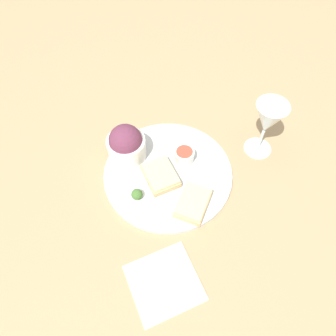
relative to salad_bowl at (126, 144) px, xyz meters
name	(u,v)px	position (x,y,z in m)	size (l,w,h in m)	color
ground_plane	(168,175)	(-0.09, -0.09, -0.06)	(4.00, 4.00, 0.00)	tan
dinner_plate	(168,174)	(-0.09, -0.09, -0.05)	(0.33, 0.33, 0.01)	silver
salad_bowl	(126,144)	(0.00, 0.00, 0.00)	(0.10, 0.10, 0.10)	white
sauce_ramekin	(184,155)	(-0.06, -0.14, -0.03)	(0.05, 0.05, 0.04)	white
cheese_toast_near	(160,175)	(-0.10, -0.06, -0.03)	(0.10, 0.09, 0.03)	#D1B27F
cheese_toast_far	(193,203)	(-0.20, -0.12, -0.03)	(0.12, 0.12, 0.03)	#D1B27F
wine_glass	(268,121)	(-0.08, -0.35, 0.06)	(0.08, 0.08, 0.17)	silver
garnish	(137,194)	(-0.13, 0.01, -0.03)	(0.03, 0.03, 0.03)	#477533
napkin	(164,283)	(-0.35, 0.00, -0.06)	(0.16, 0.16, 0.01)	beige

